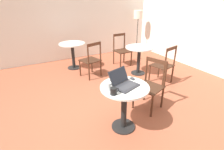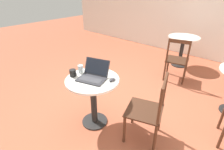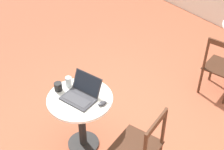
{
  "view_description": "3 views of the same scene",
  "coord_description": "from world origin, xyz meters",
  "px_view_note": "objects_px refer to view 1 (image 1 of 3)",
  "views": [
    {
      "loc": [
        -1.24,
        -2.41,
        1.92
      ],
      "look_at": [
        0.1,
        0.02,
        0.67
      ],
      "focal_mm": 28.0,
      "sensor_mm": 36.0,
      "label": 1
    },
    {
      "loc": [
        1.52,
        -1.88,
        1.85
      ],
      "look_at": [
        -0.04,
        -0.13,
        0.62
      ],
      "focal_mm": 28.0,
      "sensor_mm": 36.0,
      "label": 2
    },
    {
      "loc": [
        2.23,
        -1.76,
        2.96
      ],
      "look_at": [
        -0.15,
        -0.02,
        0.72
      ],
      "focal_mm": 50.0,
      "sensor_mm": 36.0,
      "label": 3
    }
  ],
  "objects_px": {
    "mouse": "(133,78)",
    "mug": "(114,91)",
    "chair_mid_front": "(164,65)",
    "chair_far_front": "(91,60)",
    "cafe_table_near": "(124,97)",
    "cafe_table_far": "(73,49)",
    "cafe_table_mid": "(139,54)",
    "chair_near_right": "(150,85)",
    "laptop": "(124,83)",
    "drinking_glass": "(109,86)",
    "floor_lamp": "(138,17)",
    "chair_mid_back": "(122,50)"
  },
  "relations": [
    {
      "from": "chair_near_right",
      "to": "floor_lamp",
      "type": "relative_size",
      "value": 0.62
    },
    {
      "from": "cafe_table_mid",
      "to": "chair_mid_front",
      "type": "height_order",
      "value": "chair_mid_front"
    },
    {
      "from": "floor_lamp",
      "to": "drinking_glass",
      "type": "bearing_deg",
      "value": -131.49
    },
    {
      "from": "chair_mid_front",
      "to": "laptop",
      "type": "xyz_separation_m",
      "value": [
        -1.67,
        -0.88,
        0.33
      ]
    },
    {
      "from": "cafe_table_far",
      "to": "mug",
      "type": "relative_size",
      "value": 5.83
    },
    {
      "from": "chair_near_right",
      "to": "mouse",
      "type": "xyz_separation_m",
      "value": [
        -0.49,
        -0.12,
        0.3
      ]
    },
    {
      "from": "cafe_table_mid",
      "to": "mouse",
      "type": "height_order",
      "value": "mouse"
    },
    {
      "from": "chair_near_right",
      "to": "laptop",
      "type": "xyz_separation_m",
      "value": [
        -0.72,
        -0.24,
        0.33
      ]
    },
    {
      "from": "drinking_glass",
      "to": "cafe_table_mid",
      "type": "bearing_deg",
      "value": 42.71
    },
    {
      "from": "chair_near_right",
      "to": "chair_mid_front",
      "type": "xyz_separation_m",
      "value": [
        0.95,
        0.64,
        0.0
      ]
    },
    {
      "from": "cafe_table_mid",
      "to": "chair_mid_front",
      "type": "distance_m",
      "value": 0.77
    },
    {
      "from": "cafe_table_far",
      "to": "laptop",
      "type": "xyz_separation_m",
      "value": [
        -0.1,
        -2.84,
        0.23
      ]
    },
    {
      "from": "chair_far_front",
      "to": "drinking_glass",
      "type": "relative_size",
      "value": 8.03
    },
    {
      "from": "cafe_table_near",
      "to": "mug",
      "type": "height_order",
      "value": "mug"
    },
    {
      "from": "cafe_table_near",
      "to": "cafe_table_mid",
      "type": "bearing_deg",
      "value": 47.37
    },
    {
      "from": "chair_mid_front",
      "to": "mug",
      "type": "relative_size",
      "value": 7.25
    },
    {
      "from": "mouse",
      "to": "cafe_table_mid",
      "type": "bearing_deg",
      "value": 49.66
    },
    {
      "from": "mouse",
      "to": "cafe_table_near",
      "type": "bearing_deg",
      "value": -149.77
    },
    {
      "from": "floor_lamp",
      "to": "mug",
      "type": "relative_size",
      "value": 11.68
    },
    {
      "from": "cafe_table_far",
      "to": "chair_far_front",
      "type": "xyz_separation_m",
      "value": [
        0.22,
        -0.81,
        -0.11
      ]
    },
    {
      "from": "chair_mid_front",
      "to": "chair_near_right",
      "type": "bearing_deg",
      "value": -145.91
    },
    {
      "from": "floor_lamp",
      "to": "laptop",
      "type": "distance_m",
      "value": 4.35
    },
    {
      "from": "chair_near_right",
      "to": "chair_mid_front",
      "type": "relative_size",
      "value": 1.0
    },
    {
      "from": "chair_near_right",
      "to": "drinking_glass",
      "type": "relative_size",
      "value": 8.03
    },
    {
      "from": "chair_far_front",
      "to": "mouse",
      "type": "bearing_deg",
      "value": -92.72
    },
    {
      "from": "mouse",
      "to": "mug",
      "type": "bearing_deg",
      "value": -152.15
    },
    {
      "from": "laptop",
      "to": "cafe_table_far",
      "type": "bearing_deg",
      "value": 88.01
    },
    {
      "from": "chair_mid_front",
      "to": "cafe_table_far",
      "type": "bearing_deg",
      "value": 128.63
    },
    {
      "from": "cafe_table_mid",
      "to": "mug",
      "type": "height_order",
      "value": "mug"
    },
    {
      "from": "chair_near_right",
      "to": "mug",
      "type": "height_order",
      "value": "chair_near_right"
    },
    {
      "from": "chair_mid_back",
      "to": "mug",
      "type": "relative_size",
      "value": 7.25
    },
    {
      "from": "drinking_glass",
      "to": "laptop",
      "type": "bearing_deg",
      "value": 0.96
    },
    {
      "from": "cafe_table_mid",
      "to": "chair_far_front",
      "type": "bearing_deg",
      "value": 160.42
    },
    {
      "from": "chair_mid_front",
      "to": "mouse",
      "type": "distance_m",
      "value": 1.66
    },
    {
      "from": "chair_mid_back",
      "to": "mouse",
      "type": "xyz_separation_m",
      "value": [
        -1.25,
        -2.31,
        0.3
      ]
    },
    {
      "from": "chair_mid_back",
      "to": "chair_far_front",
      "type": "bearing_deg",
      "value": -161.21
    },
    {
      "from": "drinking_glass",
      "to": "cafe_table_far",
      "type": "bearing_deg",
      "value": 82.98
    },
    {
      "from": "laptop",
      "to": "drinking_glass",
      "type": "height_order",
      "value": "laptop"
    },
    {
      "from": "chair_mid_back",
      "to": "chair_far_front",
      "type": "height_order",
      "value": "same"
    },
    {
      "from": "cafe_table_mid",
      "to": "mouse",
      "type": "xyz_separation_m",
      "value": [
        -1.27,
        -1.5,
        0.2
      ]
    },
    {
      "from": "chair_far_front",
      "to": "mug",
      "type": "distance_m",
      "value": 2.27
    },
    {
      "from": "chair_near_right",
      "to": "drinking_glass",
      "type": "distance_m",
      "value": 1.06
    },
    {
      "from": "chair_mid_front",
      "to": "chair_far_front",
      "type": "relative_size",
      "value": 1.0
    },
    {
      "from": "chair_far_front",
      "to": "laptop",
      "type": "relative_size",
      "value": 2.1
    },
    {
      "from": "cafe_table_near",
      "to": "chair_far_front",
      "type": "height_order",
      "value": "chair_far_front"
    },
    {
      "from": "cafe_table_near",
      "to": "floor_lamp",
      "type": "distance_m",
      "value": 4.4
    },
    {
      "from": "cafe_table_mid",
      "to": "chair_near_right",
      "type": "bearing_deg",
      "value": -119.47
    },
    {
      "from": "cafe_table_mid",
      "to": "cafe_table_far",
      "type": "distance_m",
      "value": 1.86
    },
    {
      "from": "chair_far_front",
      "to": "mouse",
      "type": "xyz_separation_m",
      "value": [
        -0.09,
        -1.92,
        0.3
      ]
    },
    {
      "from": "chair_far_front",
      "to": "laptop",
      "type": "height_order",
      "value": "laptop"
    }
  ]
}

